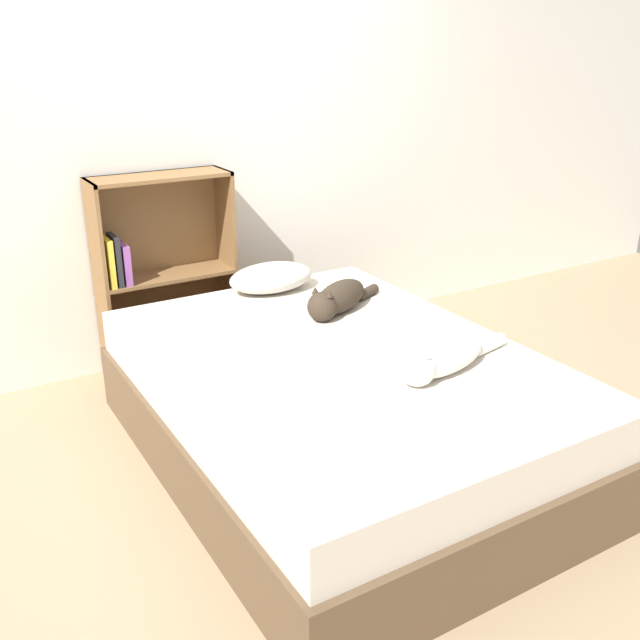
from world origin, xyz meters
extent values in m
plane|color=#997F60|center=(0.00, 0.00, 0.00)|extent=(8.00, 8.00, 0.00)
cube|color=silver|center=(0.00, 1.45, 1.25)|extent=(8.00, 0.06, 2.50)
cube|color=brown|center=(0.00, 0.00, 0.16)|extent=(1.50, 2.07, 0.31)
cube|color=beige|center=(0.00, 0.00, 0.41)|extent=(1.46, 2.01, 0.20)
ellipsoid|color=beige|center=(0.13, 0.87, 0.58)|extent=(0.46, 0.28, 0.15)
ellipsoid|color=white|center=(0.27, -0.36, 0.57)|extent=(0.45, 0.24, 0.13)
sphere|color=white|center=(0.10, -0.40, 0.58)|extent=(0.15, 0.15, 0.15)
cone|color=white|center=(0.11, -0.44, 0.65)|extent=(0.04, 0.04, 0.03)
cone|color=white|center=(0.09, -0.36, 0.65)|extent=(0.04, 0.04, 0.03)
cylinder|color=white|center=(0.56, -0.30, 0.53)|extent=(0.20, 0.10, 0.06)
ellipsoid|color=#33281E|center=(0.27, 0.42, 0.58)|extent=(0.39, 0.28, 0.15)
sphere|color=#33281E|center=(0.13, 0.36, 0.58)|extent=(0.14, 0.14, 0.14)
cone|color=#33281E|center=(0.15, 0.32, 0.65)|extent=(0.04, 0.04, 0.03)
cone|color=#33281E|center=(0.12, 0.39, 0.65)|extent=(0.04, 0.04, 0.03)
cylinder|color=#33281E|center=(0.50, 0.52, 0.53)|extent=(0.17, 0.11, 0.05)
cube|color=brown|center=(-0.65, 1.28, 0.55)|extent=(0.02, 0.26, 1.09)
cube|color=brown|center=(0.06, 1.28, 0.55)|extent=(0.02, 0.26, 1.09)
cube|color=brown|center=(-0.30, 1.28, 0.01)|extent=(0.73, 0.26, 0.02)
cube|color=brown|center=(-0.30, 1.28, 1.08)|extent=(0.73, 0.26, 0.02)
cube|color=brown|center=(-0.30, 1.28, 0.55)|extent=(0.69, 0.26, 0.02)
cube|color=brown|center=(-0.30, 1.40, 0.55)|extent=(0.73, 0.02, 1.09)
cube|color=gold|center=(-0.61, 1.24, 0.68)|extent=(0.03, 0.16, 0.25)
cube|color=#232328|center=(-0.57, 1.24, 0.69)|extent=(0.03, 0.16, 0.26)
cube|color=#8C4C99|center=(-0.53, 1.24, 0.66)|extent=(0.03, 0.16, 0.21)
camera|label=1|loc=(-1.48, -2.31, 1.74)|focal=40.00mm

